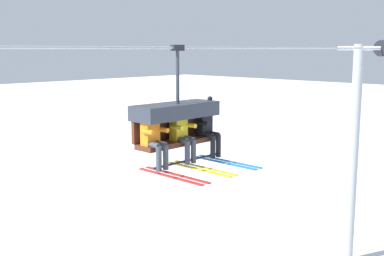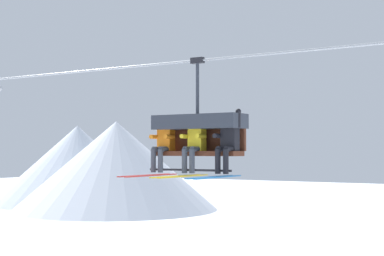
# 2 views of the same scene
# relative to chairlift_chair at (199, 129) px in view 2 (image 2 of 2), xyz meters

# --- Properties ---
(mountain_peak_west) EXTENTS (19.81, 19.81, 9.06)m
(mountain_peak_west) POSITION_rel_chairlift_chair_xyz_m (-41.35, 41.34, -2.03)
(mountain_peak_west) COLOR silver
(mountain_peak_west) RESTS_ON ground_plane
(mountain_peak_central) EXTENTS (21.24, 21.24, 9.19)m
(mountain_peak_central) POSITION_rel_chairlift_chair_xyz_m (-32.71, 37.83, -1.97)
(mountain_peak_central) COLOR silver
(mountain_peak_central) RESTS_ON ground_plane
(lift_cable) EXTENTS (19.52, 0.05, 0.05)m
(lift_cable) POSITION_rel_chairlift_chair_xyz_m (0.91, -0.07, 1.41)
(lift_cable) COLOR #9EA3A8
(chairlift_chair) EXTENTS (1.94, 0.74, 2.33)m
(chairlift_chair) POSITION_rel_chairlift_chair_xyz_m (0.00, 0.00, 0.00)
(chairlift_chair) COLOR #512819
(skier_orange) EXTENTS (0.46, 1.70, 1.23)m
(skier_orange) POSITION_rel_chairlift_chair_xyz_m (-0.76, -0.22, -0.30)
(skier_orange) COLOR orange
(skier_yellow) EXTENTS (0.46, 1.70, 1.23)m
(skier_yellow) POSITION_rel_chairlift_chair_xyz_m (0.00, -0.22, -0.30)
(skier_yellow) COLOR yellow
(skier_black) EXTENTS (0.48, 1.70, 1.34)m
(skier_black) POSITION_rel_chairlift_chair_xyz_m (0.77, -0.21, -0.28)
(skier_black) COLOR black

